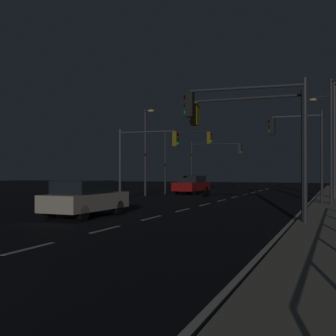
{
  "coord_description": "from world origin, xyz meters",
  "views": [
    {
      "loc": [
        7.39,
        -4.45,
        1.98
      ],
      "look_at": [
        -1.34,
        18.4,
        2.14
      ],
      "focal_mm": 48.11,
      "sensor_mm": 36.0,
      "label": 1
    }
  ],
  "objects": [
    {
      "name": "street_lamp_mid_block",
      "position": [
        7.19,
        27.55,
        4.76
      ],
      "size": [
        1.0,
        1.3,
        7.81
      ],
      "color": "#4C4C51",
      "rests_on": "sidewalk_right"
    },
    {
      "name": "street_lamp_far_end",
      "position": [
        6.75,
        28.5,
        4.46
      ],
      "size": [
        1.75,
        1.13,
        7.17
      ],
      "color": "#4C4C51",
      "rests_on": "sidewalk_right"
    },
    {
      "name": "street_lamp_median",
      "position": [
        7.24,
        21.62,
        4.37
      ],
      "size": [
        1.73,
        1.9,
        6.93
      ],
      "color": "#38383D",
      "rests_on": "sidewalk_right"
    },
    {
      "name": "street_lamp_across_street",
      "position": [
        -6.81,
        27.93,
        4.1
      ],
      "size": [
        1.24,
        1.16,
        6.83
      ],
      "color": "#38383D",
      "rests_on": "ground"
    },
    {
      "name": "traffic_light_far_center",
      "position": [
        4.0,
        13.48,
        3.71
      ],
      "size": [
        4.71,
        0.39,
        5.0
      ],
      "color": "#2D3033",
      "rests_on": "sidewalk_right"
    },
    {
      "name": "traffic_light_near_left",
      "position": [
        -4.57,
        22.82,
        3.43
      ],
      "size": [
        4.32,
        0.34,
        4.82
      ],
      "color": "#4C4C51",
      "rests_on": "ground"
    },
    {
      "name": "lane_edge_line",
      "position": [
        5.64,
        22.5,
        0.01
      ],
      "size": [
        0.14,
        53.0,
        0.01
      ],
      "color": "silver",
      "rests_on": "ground"
    },
    {
      "name": "traffic_light_far_right",
      "position": [
        4.23,
        12.18,
        3.83
      ],
      "size": [
        4.59,
        0.45,
        5.18
      ],
      "color": "#38383D",
      "rests_on": "sidewalk_right"
    },
    {
      "name": "traffic_light_near_right",
      "position": [
        -4.64,
        31.01,
        3.86
      ],
      "size": [
        4.31,
        0.58,
        5.45
      ],
      "color": "#2D3033",
      "rests_on": "ground"
    },
    {
      "name": "car_oncoming",
      "position": [
        -4.45,
        32.21,
        0.82
      ],
      "size": [
        2.06,
        4.49,
        1.57
      ],
      "color": "#B71414",
      "rests_on": "ground"
    },
    {
      "name": "traffic_light_mid_right",
      "position": [
        5.16,
        22.41,
        3.79
      ],
      "size": [
        3.1,
        0.35,
        5.25
      ],
      "color": "#2D3033",
      "rests_on": "sidewalk_right"
    },
    {
      "name": "car",
      "position": [
        -2.81,
        12.28,
        0.82
      ],
      "size": [
        2.01,
        4.47,
        1.57
      ],
      "color": "beige",
      "rests_on": "ground"
    },
    {
      "name": "sidewalk_right",
      "position": [
        6.9,
        17.5,
        0.07
      ],
      "size": [
        2.02,
        77.0,
        0.14
      ],
      "primitive_type": "cube",
      "color": "#9E937F",
      "rests_on": "ground"
    },
    {
      "name": "ground_plane",
      "position": [
        0.0,
        17.5,
        0.0
      ],
      "size": [
        112.0,
        112.0,
        0.0
      ],
      "primitive_type": "plane",
      "color": "black",
      "rests_on": "ground"
    },
    {
      "name": "traffic_light_overhead_east",
      "position": [
        -3.96,
        37.98,
        3.48
      ],
      "size": [
        4.94,
        0.94,
        4.85
      ],
      "color": "#2D3033",
      "rests_on": "ground"
    },
    {
      "name": "lane_markings_center",
      "position": [
        0.0,
        21.0,
        0.01
      ],
      "size": [
        0.14,
        50.0,
        0.01
      ],
      "color": "silver",
      "rests_on": "ground"
    }
  ]
}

